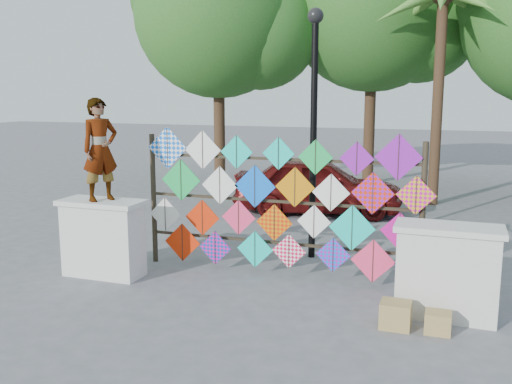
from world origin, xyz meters
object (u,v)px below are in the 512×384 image
kite_rack (280,204)px  sedan (318,186)px  vendor_woman (100,150)px  lamppost (314,111)px

kite_rack → sedan: 5.12m
vendor_woman → lamppost: size_ratio=0.37×
kite_rack → vendor_woman: bearing=-161.3°
lamppost → vendor_woman: bearing=-143.5°
lamppost → sedan: bearing=101.7°
vendor_woman → lamppost: bearing=-24.1°
kite_rack → lamppost: size_ratio=1.12×
kite_rack → vendor_woman: 3.03m
kite_rack → sedan: (-0.56, 5.07, -0.51)m
vendor_woman → lamppost: lamppost is taller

